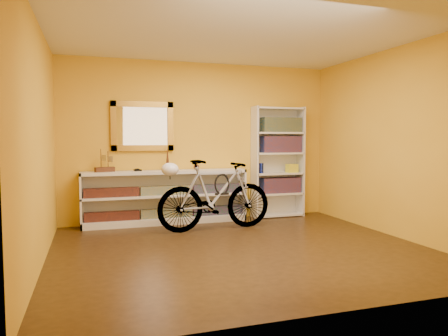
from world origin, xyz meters
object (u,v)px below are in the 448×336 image
object	(u,v)px
console_unit	(166,197)
helmet	(170,169)
bookcase	(278,162)
bicycle	(215,195)

from	to	relation	value
console_unit	helmet	xyz separation A→B (m)	(-0.07, -0.74, 0.50)
console_unit	bookcase	xyz separation A→B (m)	(1.95, 0.03, 0.52)
bicycle	bookcase	bearing A→B (deg)	-65.38
bookcase	bicycle	size ratio (longest dim) A/B	1.07
helmet	console_unit	bearing A→B (deg)	84.55
bicycle	helmet	distance (m)	0.79
console_unit	helmet	distance (m)	0.90
helmet	bookcase	bearing A→B (deg)	20.77
bicycle	helmet	xyz separation A→B (m)	(-0.68, -0.04, 0.40)
bicycle	console_unit	bearing A→B (deg)	37.31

